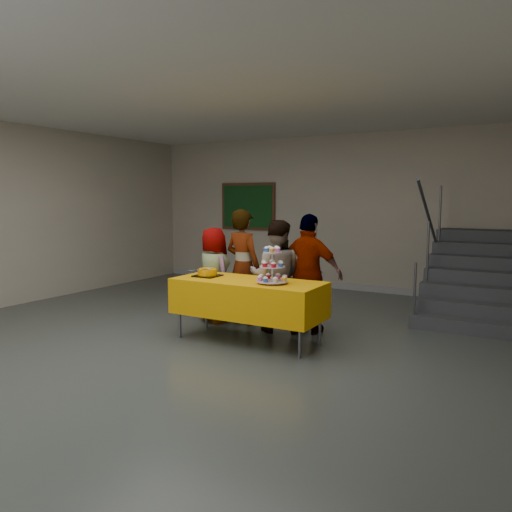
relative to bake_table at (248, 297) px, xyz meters
The scene contains 10 objects.
room_shell 1.90m from the bake_table, 115.72° to the right, with size 10.00×10.04×3.02m.
bake_table is the anchor object (origin of this frame).
cupcake_stand 0.54m from the bake_table, ahead, with size 0.38×0.38×0.44m.
bear_cake 0.67m from the bake_table, behind, with size 0.32×0.36×0.12m.
schoolchild_a 1.16m from the bake_table, 146.00° to the left, with size 0.66×0.43×1.36m, color slate.
schoolchild_b 0.98m from the bake_table, 125.00° to the left, with size 0.59×0.39×1.62m, color slate.
schoolchild_c 0.64m from the bake_table, 82.66° to the left, with size 0.72×0.56×1.49m, color slate.
schoolchild_d 0.92m from the bake_table, 56.49° to the left, with size 0.92×0.38×1.57m, color slate.
staircase 3.86m from the bake_table, 54.63° to the left, with size 1.30×2.40×2.04m.
noticeboard 4.76m from the bake_table, 120.75° to the left, with size 1.30×0.05×1.00m.
Camera 1 is at (3.56, -4.22, 1.77)m, focal length 35.00 mm.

